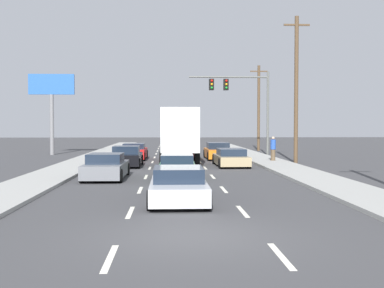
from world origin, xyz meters
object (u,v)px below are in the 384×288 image
Objects in this scene: car_gray at (106,167)px; car_green at (177,167)px; car_tan at (231,158)px; roadside_billboard at (52,97)px; car_silver at (178,186)px; pedestrian_near_corner at (273,149)px; car_black at (126,157)px; car_red at (134,152)px; utility_pole_far at (259,107)px; car_orange at (218,152)px; utility_pole_mid at (296,88)px; box_truck at (179,133)px; traffic_signal_mast at (236,93)px.

car_gray is 3.49m from car_green.
roadside_billboard is (-14.38, 12.71, 4.58)m from car_tan.
pedestrian_near_corner reaches higher than car_silver.
car_black is 7.63m from car_green.
car_red is 17.65m from utility_pole_far.
utility_pole_far reaches higher than car_red.
car_gray is 0.97× the size of car_silver.
utility_pole_mid is (5.00, -4.26, 4.62)m from car_orange.
car_red is 13.03m from utility_pole_mid.
car_gray reaches higher than car_silver.
utility_pole_far reaches higher than car_orange.
pedestrian_near_corner is at bearing 8.49° from box_truck.
car_tan is (3.29, -1.98, -1.56)m from box_truck.
car_orange is 6.54m from car_tan.
car_red is at bearing -134.04° from utility_pole_far.
car_red is at bearing 89.58° from car_black.
utility_pole_mid is at bearing -70.45° from traffic_signal_mast.
roadside_billboard reaches higher than car_orange.
car_silver is 19.11m from utility_pole_mid.
car_gray is 15.76m from utility_pole_mid.
car_tan is 0.64× the size of roadside_billboard.
car_black is 0.46× the size of utility_pole_far.
utility_pole_mid is at bearing 47.44° from car_green.
car_black is 4.16m from box_truck.
car_green is at bearing -109.14° from utility_pole_far.
utility_pole_mid reaches higher than box_truck.
utility_pole_far is 1.23× the size of roadside_billboard.
box_truck reaches higher than car_red.
car_tan is at bearing -99.76° from traffic_signal_mast.
utility_pole_mid is at bearing -40.45° from car_orange.
roadside_billboard is at bearing 138.53° from car_tan.
car_gray is (-0.43, -13.37, -0.01)m from car_red.
car_green is at bearing -132.56° from utility_pole_mid.
car_green is (3.11, -6.97, -0.05)m from car_black.
utility_pole_mid reaches higher than car_black.
car_tan is 19.91m from utility_pole_far.
car_black is at bearing -150.99° from box_truck.
car_silver is at bearing -91.31° from box_truck.
roadside_billboard reaches higher than car_tan.
car_green is at bearing -65.94° from car_black.
utility_pole_mid is at bearing -91.72° from utility_pole_far.
car_gray is 0.45× the size of utility_pole_mid.
utility_pole_far is at bearing 74.17° from car_tan.
traffic_signal_mast is at bearing 109.55° from utility_pole_mid.
pedestrian_near_corner is at bearing -18.82° from car_red.
box_truck is 6.85m from pedestrian_near_corner.
car_black is 14.43m from traffic_signal_mast.
traffic_signal_mast reaches higher than car_orange.
pedestrian_near_corner is at bearing 15.95° from car_black.
traffic_signal_mast is at bearing 63.26° from car_gray.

